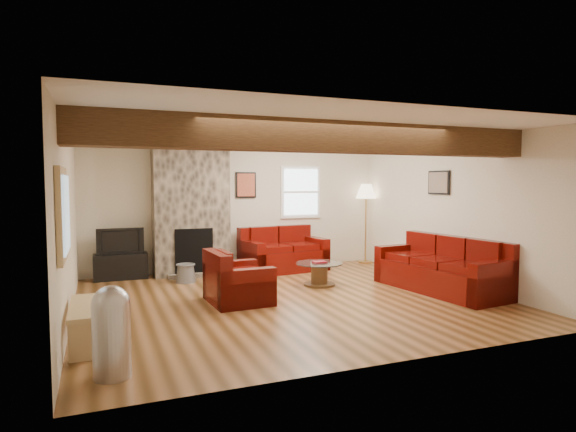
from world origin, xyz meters
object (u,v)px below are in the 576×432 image
Objects in this scene: loveseat at (284,249)px; armchair_red at (238,276)px; floor_lamp at (366,196)px; sofa_three at (441,264)px; television at (120,241)px; coffee_table at (319,274)px; tv_cabinet at (121,266)px.

loveseat is 1.72× the size of armchair_red.
floor_lamp is (1.99, 0.19, 1.04)m from loveseat.
sofa_three is 2.76× the size of television.
coffee_table is 2.88m from floor_lamp.
floor_lamp reaches higher than television.
sofa_three is 2.38× the size of armchair_red.
floor_lamp is (5.05, -0.11, 1.23)m from tv_cabinet.
sofa_three reaches higher than coffee_table.
coffee_table is at bearing -95.74° from loveseat.
floor_lamp is at bearing -2.51° from loveseat.
sofa_three is 5.59m from television.
tv_cabinet is at bearing 149.67° from coffee_table.
sofa_three is at bearing -33.81° from coffee_table.
television is at bearing -127.92° from sofa_three.
coffee_table is 0.85× the size of tv_cabinet.
coffee_table is 0.46× the size of floor_lamp.
floor_lamp is (3.53, 2.32, 1.09)m from armchair_red.
loveseat reaches higher than coffee_table.
television is at bearing 29.17° from armchair_red.
floor_lamp is at bearing -1.20° from television.
loveseat is 2.04× the size of coffee_table.
coffee_table is at bearing -30.33° from tv_cabinet.
loveseat reaches higher than armchair_red.
sofa_three is 3.28m from armchair_red.
television is at bearing 178.80° from floor_lamp.
loveseat is at bearing 92.34° from coffee_table.
sofa_three reaches higher than tv_cabinet.
television is (0.00, 0.00, 0.47)m from tv_cabinet.
television is at bearing 149.67° from coffee_table.
tv_cabinet is at bearing -127.92° from sofa_three.
sofa_three is 5.59m from tv_cabinet.
tv_cabinet is (-3.12, 1.82, 0.04)m from coffee_table.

